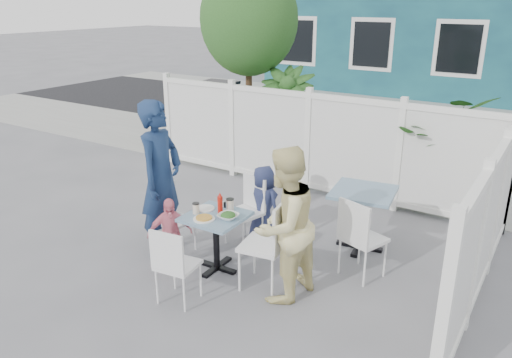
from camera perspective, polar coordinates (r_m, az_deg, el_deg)
The scene contains 29 objects.
ground at distance 6.35m, azimuth -5.10°, elevation -7.79°, with size 80.00×80.00×0.00m, color slate.
near_sidewalk at distance 9.40m, azimuth 9.09°, elevation 1.43°, with size 24.00×2.60×0.01m, color gray.
street at distance 12.76m, azimuth 15.89°, elevation 5.83°, with size 24.00×5.00×0.01m, color black.
far_sidewalk at distance 15.70m, azimuth 19.33°, elevation 8.02°, with size 24.00×1.60×0.01m, color gray.
fence_back at distance 7.91m, azimuth 5.94°, elevation 3.96°, with size 5.86×0.08×1.60m.
fence_right at distance 5.49m, azimuth 24.81°, elevation -5.25°, with size 0.08×3.66×1.60m.
tree at distance 9.25m, azimuth -0.86°, elevation 17.73°, with size 1.80×1.62×3.59m.
utility_cabinet at distance 10.76m, azimuth -4.17°, elevation 7.44°, with size 0.68×0.48×1.26m, color gold.
potted_shrub_a at distance 8.86m, azimuth 3.17°, elevation 6.72°, with size 1.04×1.04×1.85m, color #254D1C.
potted_shrub_b at distance 7.89m, azimuth 19.30°, elevation 3.34°, with size 1.52×1.32×1.69m, color #254D1C.
main_table at distance 5.65m, azimuth -4.61°, elevation -5.55°, with size 0.65×0.65×0.68m.
spare_table at distance 6.21m, azimuth 12.08°, elevation -2.78°, with size 0.83×0.83×0.77m.
chair_left at distance 6.15m, azimuth -9.70°, elevation -3.88°, with size 0.40×0.41×0.85m.
chair_right at distance 5.25m, azimuth 1.70°, elevation -6.80°, with size 0.51×0.52×1.01m.
chair_back at distance 6.25m, azimuth -0.88°, elevation -3.04°, with size 0.48×0.47×0.87m.
chair_near at distance 5.09m, azimuth -9.43°, elevation -9.24°, with size 0.43×0.41×0.84m.
chair_spare at distance 5.57m, azimuth 11.71°, elevation -6.12°, with size 0.53×0.52×0.93m.
man at distance 6.01m, azimuth -10.82°, elevation 0.06°, with size 0.69×0.45×1.88m, color navy.
woman at distance 5.02m, azimuth 3.21°, elevation -5.27°, with size 0.79×0.62×1.63m, color #E9D150.
boy at distance 6.30m, azimuth 0.88°, elevation -2.91°, with size 0.49×0.32×1.01m, color #232B4F.
toddler at distance 5.77m, azimuth -9.80°, elevation -6.21°, with size 0.51×0.21×0.87m, color pink.
plate_main at distance 5.49m, azimuth -5.96°, elevation -4.56°, with size 0.24×0.24×0.01m, color white.
plate_side at distance 5.75m, azimuth -5.85°, elevation -3.37°, with size 0.22×0.22×0.02m, color white.
salad_bowl at distance 5.48m, azimuth -3.20°, elevation -4.30°, with size 0.22×0.22×0.05m, color white.
coffee_cup_a at distance 5.63m, azimuth -6.87°, elevation -3.39°, with size 0.08×0.08×0.12m, color beige.
coffee_cup_b at distance 5.68m, azimuth -2.97°, elevation -2.98°, with size 0.09×0.09×0.13m, color beige.
ketchup_bottle at distance 5.61m, azimuth -4.12°, elevation -2.93°, with size 0.06×0.06×0.19m, color red.
salt_shaker at distance 5.78m, azimuth -3.76°, elevation -2.91°, with size 0.03×0.03×0.06m, color white.
pepper_shaker at distance 5.77m, azimuth -3.60°, elevation -2.96°, with size 0.03×0.03×0.07m, color black.
Camera 1 is at (3.48, -4.42, 2.95)m, focal length 35.00 mm.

